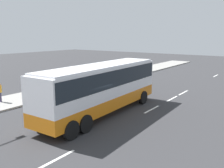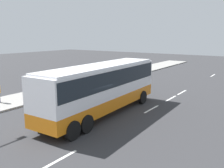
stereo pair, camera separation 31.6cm
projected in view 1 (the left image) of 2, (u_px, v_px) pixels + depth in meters
ground_plane at (87, 121)px, 16.47m from camera, size 120.00×120.00×0.00m
sidewalk_curb at (14, 101)px, 21.34m from camera, size 80.00×4.00×0.15m
lane_centreline at (119, 127)px, 15.47m from camera, size 47.09×0.16×0.01m
coach_bus at (102, 84)px, 17.51m from camera, size 11.60×3.04×3.62m
car_black_sedan at (127, 80)px, 27.38m from camera, size 4.79×2.19×1.49m
pedestrian_at_crossing at (0, 91)px, 20.50m from camera, size 0.32×0.32×1.65m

